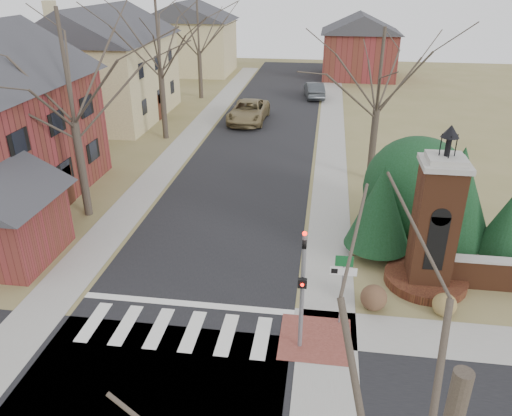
% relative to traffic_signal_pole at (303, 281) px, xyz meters
% --- Properties ---
extents(ground, '(120.00, 120.00, 0.00)m').
position_rel_traffic_signal_pole_xyz_m(ground, '(-4.30, -0.57, -2.59)').
color(ground, olive).
rests_on(ground, ground).
extents(main_street, '(8.00, 70.00, 0.01)m').
position_rel_traffic_signal_pole_xyz_m(main_street, '(-4.30, 21.43, -2.58)').
color(main_street, black).
rests_on(main_street, ground).
extents(crosswalk_zone, '(8.00, 2.20, 0.02)m').
position_rel_traffic_signal_pole_xyz_m(crosswalk_zone, '(-4.30, 0.23, -2.58)').
color(crosswalk_zone, silver).
rests_on(crosswalk_zone, ground).
extents(stop_bar, '(8.00, 0.35, 0.02)m').
position_rel_traffic_signal_pole_xyz_m(stop_bar, '(-4.30, 1.73, -2.58)').
color(stop_bar, silver).
rests_on(stop_bar, ground).
extents(sidewalk_right_main, '(2.00, 60.00, 0.02)m').
position_rel_traffic_signal_pole_xyz_m(sidewalk_right_main, '(0.90, 21.43, -2.58)').
color(sidewalk_right_main, gray).
rests_on(sidewalk_right_main, ground).
extents(sidewalk_left, '(2.00, 60.00, 0.02)m').
position_rel_traffic_signal_pole_xyz_m(sidewalk_left, '(-9.50, 21.43, -2.58)').
color(sidewalk_left, gray).
rests_on(sidewalk_left, ground).
extents(curb_apron, '(2.40, 2.40, 0.02)m').
position_rel_traffic_signal_pole_xyz_m(curb_apron, '(0.50, 0.43, -2.57)').
color(curb_apron, brown).
rests_on(curb_apron, ground).
extents(traffic_signal_pole, '(0.28, 0.41, 4.50)m').
position_rel_traffic_signal_pole_xyz_m(traffic_signal_pole, '(0.00, 0.00, 0.00)').
color(traffic_signal_pole, slate).
rests_on(traffic_signal_pole, ground).
extents(sign_post, '(0.90, 0.07, 2.75)m').
position_rel_traffic_signal_pole_xyz_m(sign_post, '(1.29, 1.41, -0.64)').
color(sign_post, slate).
rests_on(sign_post, ground).
extents(brick_gate_monument, '(3.20, 3.20, 6.47)m').
position_rel_traffic_signal_pole_xyz_m(brick_gate_monument, '(4.70, 4.42, -0.42)').
color(brick_gate_monument, '#592E1A').
rests_on(brick_gate_monument, ground).
extents(house_stucco_left, '(9.80, 12.80, 9.28)m').
position_rel_traffic_signal_pole_xyz_m(house_stucco_left, '(-17.80, 26.42, 2.01)').
color(house_stucco_left, beige).
rests_on(house_stucco_left, ground).
extents(house_distant_left, '(10.80, 8.80, 8.53)m').
position_rel_traffic_signal_pole_xyz_m(house_distant_left, '(-16.31, 47.42, 1.66)').
color(house_distant_left, beige).
rests_on(house_distant_left, ground).
extents(house_distant_right, '(8.80, 8.80, 7.30)m').
position_rel_traffic_signal_pole_xyz_m(house_distant_right, '(3.69, 47.42, 1.06)').
color(house_distant_right, maroon).
rests_on(house_distant_right, ground).
extents(evergreen_near, '(2.80, 2.80, 4.10)m').
position_rel_traffic_signal_pole_xyz_m(evergreen_near, '(2.90, 6.43, -0.29)').
color(evergreen_near, '#473D33').
rests_on(evergreen_near, ground).
extents(evergreen_mid, '(3.40, 3.40, 4.70)m').
position_rel_traffic_signal_pole_xyz_m(evergreen_mid, '(6.20, 7.63, 0.01)').
color(evergreen_mid, '#473D33').
rests_on(evergreen_mid, ground).
extents(evergreen_far, '(2.40, 2.40, 3.30)m').
position_rel_traffic_signal_pole_xyz_m(evergreen_far, '(8.20, 6.63, -0.69)').
color(evergreen_far, '#473D33').
rests_on(evergreen_far, ground).
extents(evergreen_mass, '(4.80, 4.80, 4.80)m').
position_rel_traffic_signal_pole_xyz_m(evergreen_mass, '(4.70, 8.93, -0.19)').
color(evergreen_mass, black).
rests_on(evergreen_mass, ground).
extents(bare_tree_0, '(8.05, 8.05, 11.15)m').
position_rel_traffic_signal_pole_xyz_m(bare_tree_0, '(-11.30, 8.43, 5.11)').
color(bare_tree_0, '#473D33').
rests_on(bare_tree_0, ground).
extents(bare_tree_1, '(8.40, 8.40, 11.64)m').
position_rel_traffic_signal_pole_xyz_m(bare_tree_1, '(-11.30, 21.43, 5.44)').
color(bare_tree_1, '#473D33').
rests_on(bare_tree_1, ground).
extents(bare_tree_2, '(7.35, 7.35, 10.19)m').
position_rel_traffic_signal_pole_xyz_m(bare_tree_2, '(-11.80, 34.43, 4.44)').
color(bare_tree_2, '#473D33').
rests_on(bare_tree_2, ground).
extents(bare_tree_3, '(7.00, 7.00, 9.70)m').
position_rel_traffic_signal_pole_xyz_m(bare_tree_3, '(3.20, 15.43, 4.10)').
color(bare_tree_3, '#473D33').
rests_on(bare_tree_3, ground).
extents(pickup_truck, '(2.99, 6.19, 1.70)m').
position_rel_traffic_signal_pole_xyz_m(pickup_truck, '(-5.90, 26.65, -1.74)').
color(pickup_truck, olive).
rests_on(pickup_truck, ground).
extents(distant_car, '(2.32, 4.84, 1.53)m').
position_rel_traffic_signal_pole_xyz_m(distant_car, '(-0.90, 36.03, -1.82)').
color(distant_car, '#383C40').
rests_on(distant_car, ground).
extents(dry_shrub_left, '(0.97, 0.97, 0.97)m').
position_rel_traffic_signal_pole_xyz_m(dry_shrub_left, '(2.53, 2.43, -2.10)').
color(dry_shrub_left, brown).
rests_on(dry_shrub_left, ground).
extents(dry_shrub_right, '(0.86, 0.86, 0.86)m').
position_rel_traffic_signal_pole_xyz_m(dry_shrub_right, '(5.02, 2.43, -2.16)').
color(dry_shrub_right, olive).
rests_on(dry_shrub_right, ground).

